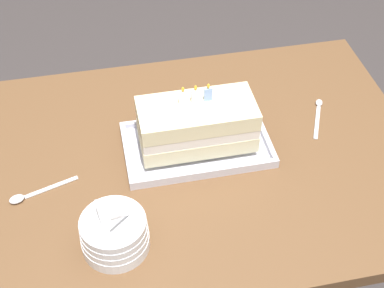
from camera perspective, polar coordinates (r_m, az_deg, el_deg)
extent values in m
cube|color=brown|center=(1.35, -0.49, -1.94)|extent=(1.15, 0.80, 0.04)
cube|color=brown|center=(1.88, -18.24, -4.60)|extent=(0.06, 0.06, 0.71)
cube|color=brown|center=(1.97, 12.49, -0.11)|extent=(0.06, 0.06, 0.71)
cube|color=silver|center=(1.36, 0.49, -0.28)|extent=(0.36, 0.21, 0.01)
cube|color=silver|center=(1.28, 1.41, -2.98)|extent=(0.36, 0.01, 0.02)
cube|color=silver|center=(1.42, -0.34, 2.84)|extent=(0.36, 0.01, 0.02)
cube|color=silver|center=(1.34, -6.76, -0.97)|extent=(0.01, 0.19, 0.02)
cube|color=silver|center=(1.39, 7.47, 1.08)|extent=(0.01, 0.19, 0.02)
cube|color=beige|center=(1.33, 0.50, 0.97)|extent=(0.28, 0.13, 0.04)
cube|color=white|center=(1.31, 0.51, 2.07)|extent=(0.27, 0.13, 0.03)
cube|color=beige|center=(1.28, 0.52, 3.21)|extent=(0.28, 0.13, 0.04)
cube|color=beige|center=(1.26, 0.62, 3.69)|extent=(0.21, 0.02, 0.00)
cube|color=white|center=(1.27, -0.97, 4.84)|extent=(0.02, 0.01, 0.03)
ellipsoid|color=yellow|center=(1.25, -0.98, 5.66)|extent=(0.01, 0.01, 0.01)
cube|color=white|center=(1.27, 0.37, 5.02)|extent=(0.02, 0.01, 0.03)
ellipsoid|color=yellow|center=(1.26, 0.37, 5.84)|extent=(0.01, 0.01, 0.01)
cube|color=#8CB7EA|center=(1.28, 1.69, 5.19)|extent=(0.02, 0.01, 0.03)
ellipsoid|color=yellow|center=(1.26, 1.71, 6.01)|extent=(0.01, 0.01, 0.01)
cylinder|color=white|center=(1.18, -7.91, -9.95)|extent=(0.14, 0.14, 0.03)
cylinder|color=white|center=(1.16, -8.00, -9.44)|extent=(0.14, 0.14, 0.03)
cylinder|color=white|center=(1.15, -8.09, -8.91)|extent=(0.14, 0.14, 0.03)
cylinder|color=white|center=(1.13, -8.18, -8.37)|extent=(0.14, 0.14, 0.03)
cylinder|color=silver|center=(1.09, -7.43, -7.48)|extent=(0.05, 0.06, 0.07)
cylinder|color=silver|center=(1.10, -9.41, -7.66)|extent=(0.02, 0.06, 0.06)
ellipsoid|color=silver|center=(1.52, 13.04, 4.20)|extent=(0.03, 0.03, 0.01)
cube|color=silver|center=(1.46, 12.84, 2.21)|extent=(0.06, 0.12, 0.00)
ellipsoid|color=silver|center=(1.31, -17.71, -5.46)|extent=(0.04, 0.03, 0.01)
cube|color=silver|center=(1.31, -14.35, -4.36)|extent=(0.12, 0.05, 0.00)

